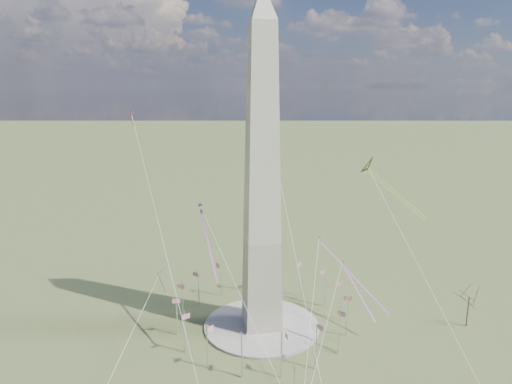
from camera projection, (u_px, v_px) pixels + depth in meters
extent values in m
plane|color=#4D582C|center=(262.00, 327.00, 143.09)|extent=(2000.00, 2000.00, 0.00)
cylinder|color=#A9A49A|center=(262.00, 326.00, 143.00)|extent=(36.00, 36.00, 0.80)
pyramid|color=beige|center=(263.00, 1.00, 121.42)|extent=(9.90, 9.90, 10.00)
cylinder|color=silver|center=(341.00, 301.00, 146.22)|extent=(0.36, 0.36, 13.00)
cube|color=#A9161F|center=(340.00, 284.00, 146.27)|extent=(2.40, 0.08, 1.50)
cylinder|color=silver|center=(325.00, 288.00, 155.40)|extent=(0.36, 0.36, 13.00)
cube|color=#A9161F|center=(323.00, 272.00, 155.27)|extent=(2.25, 0.99, 1.50)
cylinder|color=silver|center=(302.00, 279.00, 162.48)|extent=(0.36, 0.36, 13.00)
cube|color=#A9161F|center=(299.00, 265.00, 162.00)|extent=(1.75, 1.75, 1.50)
cylinder|color=silver|center=(276.00, 275.00, 166.39)|extent=(0.36, 0.36, 13.00)
cube|color=#A9161F|center=(272.00, 261.00, 165.46)|extent=(0.99, 2.25, 1.50)
cylinder|color=silver|center=(248.00, 275.00, 166.52)|extent=(0.36, 0.36, 13.00)
cube|color=#A9161F|center=(244.00, 261.00, 165.10)|extent=(0.08, 2.40, 1.50)
cylinder|color=silver|center=(221.00, 279.00, 162.87)|extent=(0.36, 0.36, 13.00)
cube|color=#A9161F|center=(218.00, 266.00, 160.98)|extent=(0.99, 2.25, 1.50)
cylinder|color=silver|center=(199.00, 287.00, 155.97)|extent=(0.36, 0.36, 13.00)
cube|color=#A9161F|center=(196.00, 274.00, 153.73)|extent=(1.75, 1.75, 1.50)
cylinder|color=silver|center=(183.00, 300.00, 146.90)|extent=(0.36, 0.36, 13.00)
cube|color=#A9161F|center=(181.00, 286.00, 144.46)|extent=(2.25, 0.99, 1.50)
cylinder|color=silver|center=(177.00, 315.00, 137.02)|extent=(0.36, 0.36, 13.00)
cube|color=#A9161F|center=(176.00, 301.00, 134.57)|extent=(2.40, 0.08, 1.50)
cylinder|color=silver|center=(185.00, 332.00, 127.84)|extent=(0.36, 0.36, 13.00)
cube|color=#A9161F|center=(186.00, 316.00, 125.58)|extent=(2.25, 0.99, 1.50)
cylinder|color=silver|center=(207.00, 346.00, 120.75)|extent=(0.36, 0.36, 13.00)
cube|color=#A9161F|center=(210.00, 329.00, 118.84)|extent=(1.75, 1.75, 1.50)
cylinder|color=silver|center=(242.00, 355.00, 116.85)|extent=(0.36, 0.36, 13.00)
cube|color=#A9161F|center=(247.00, 337.00, 115.39)|extent=(0.99, 2.25, 1.50)
cylinder|color=silver|center=(281.00, 355.00, 116.72)|extent=(0.36, 0.36, 13.00)
cube|color=#A9161F|center=(287.00, 336.00, 115.75)|extent=(0.08, 2.40, 1.50)
cylinder|color=silver|center=(316.00, 347.00, 120.37)|extent=(0.36, 0.36, 13.00)
cube|color=#A9161F|center=(321.00, 327.00, 119.86)|extent=(0.99, 2.25, 1.50)
cylinder|color=silver|center=(339.00, 333.00, 127.26)|extent=(0.36, 0.36, 13.00)
cube|color=#A9161F|center=(342.00, 314.00, 127.11)|extent=(1.75, 1.75, 1.50)
cylinder|color=silver|center=(347.00, 316.00, 136.34)|extent=(0.36, 0.36, 13.00)
cube|color=#A9161F|center=(348.00, 298.00, 136.38)|extent=(2.25, 0.99, 1.50)
cylinder|color=#4D402F|center=(468.00, 312.00, 142.49)|extent=(0.40, 0.40, 9.88)
cube|color=orange|center=(398.00, 194.00, 140.22)|extent=(12.97, 13.59, 12.86)
cube|color=orange|center=(396.00, 195.00, 138.37)|extent=(12.97, 13.59, 12.86)
cube|color=#3C1666|center=(161.00, 272.00, 139.67)|extent=(1.98, 2.82, 2.13)
cube|color=#F23B26|center=(161.00, 282.00, 140.46)|extent=(2.11, 2.08, 7.33)
cube|color=#F23B26|center=(353.00, 276.00, 127.27)|extent=(13.49, 19.47, 14.48)
cube|color=#F23B26|center=(208.00, 244.00, 128.48)|extent=(3.11, 22.51, 14.14)
cube|color=#F23B26|center=(358.00, 293.00, 141.77)|extent=(4.43, 17.66, 11.25)
cube|color=red|center=(131.00, 114.00, 151.20)|extent=(1.52, 2.34, 1.86)
cube|color=red|center=(132.00, 120.00, 151.66)|extent=(1.03, 1.50, 4.27)
cube|color=silver|center=(265.00, 108.00, 177.79)|extent=(1.66, 1.47, 1.61)
cube|color=silver|center=(265.00, 113.00, 178.19)|extent=(0.31, 1.39, 3.68)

